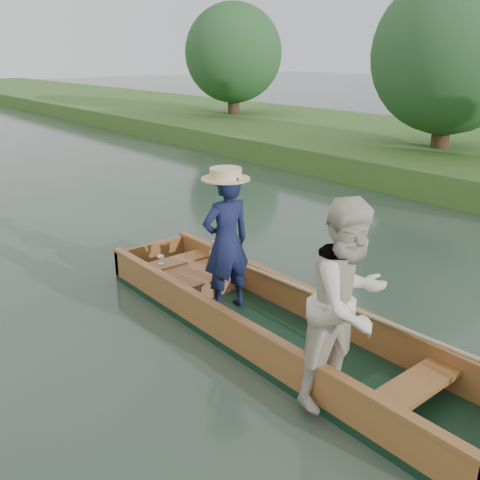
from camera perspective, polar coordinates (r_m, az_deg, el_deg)
ground at (r=5.66m, az=3.93°, el=-10.68°), size 120.00×120.00×0.00m
trees_far at (r=13.07m, az=-22.91°, el=16.75°), size 23.00×12.97×4.66m
punt at (r=5.17m, az=4.72°, el=-6.18°), size 1.28×5.05×1.82m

